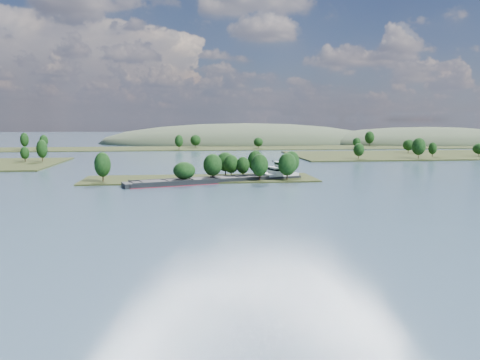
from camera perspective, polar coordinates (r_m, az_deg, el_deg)
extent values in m
plane|color=#394F63|center=(144.52, -4.04, -2.93)|extent=(1800.00, 1800.00, 0.00)
cube|color=#272F15|center=(203.80, -4.85, 0.07)|extent=(100.00, 30.00, 1.20)
cylinder|color=black|center=(195.18, 2.41, 0.48)|extent=(0.50, 0.50, 3.65)
ellipsoid|color=black|center=(194.68, 2.41, 1.84)|extent=(7.27, 7.27, 9.39)
cylinder|color=black|center=(214.48, -1.78, 1.08)|extent=(0.50, 0.50, 3.46)
ellipsoid|color=black|center=(214.05, -1.78, 2.25)|extent=(8.60, 8.60, 8.88)
cylinder|color=black|center=(196.52, -3.34, 0.52)|extent=(0.50, 0.50, 3.63)
ellipsoid|color=black|center=(196.02, -3.35, 1.86)|extent=(7.96, 7.96, 9.33)
cylinder|color=black|center=(207.62, -1.09, 0.84)|extent=(0.50, 0.50, 3.24)
ellipsoid|color=black|center=(207.19, -1.09, 1.97)|extent=(6.87, 6.87, 8.33)
cylinder|color=black|center=(190.00, -6.79, 0.11)|extent=(0.50, 0.50, 2.75)
ellipsoid|color=black|center=(189.59, -6.81, 1.16)|extent=(9.00, 9.00, 7.07)
cylinder|color=black|center=(199.63, -16.36, 0.39)|extent=(0.50, 0.50, 3.97)
ellipsoid|color=black|center=(199.11, -16.42, 1.83)|extent=(6.76, 6.76, 10.20)
cylinder|color=black|center=(206.93, 0.36, 0.78)|extent=(0.50, 0.50, 2.95)
ellipsoid|color=black|center=(206.53, 0.36, 1.82)|extent=(5.94, 5.94, 7.59)
cylinder|color=black|center=(212.72, 6.26, 1.02)|extent=(0.50, 0.50, 3.68)
ellipsoid|color=black|center=(212.26, 6.28, 2.27)|extent=(7.39, 7.39, 9.47)
cylinder|color=black|center=(197.44, 5.77, 0.54)|extent=(0.50, 0.50, 3.75)
ellipsoid|color=black|center=(196.93, 5.79, 1.92)|extent=(7.83, 7.83, 9.64)
cylinder|color=black|center=(211.87, 1.90, 1.04)|extent=(0.50, 0.50, 3.77)
ellipsoid|color=black|center=(211.40, 1.90, 2.34)|extent=(7.22, 7.22, 9.70)
cylinder|color=black|center=(304.83, -22.94, 2.48)|extent=(0.50, 0.50, 4.33)
ellipsoid|color=black|center=(304.47, -22.99, 3.52)|extent=(6.50, 6.50, 11.13)
cylinder|color=black|center=(309.11, -24.72, 2.32)|extent=(0.50, 0.50, 2.97)
ellipsoid|color=black|center=(308.84, -24.76, 3.02)|extent=(5.21, 5.21, 7.63)
cylinder|color=black|center=(311.67, 14.26, 2.84)|extent=(0.50, 0.50, 3.29)
ellipsoid|color=black|center=(311.38, 14.28, 3.60)|extent=(6.90, 6.90, 8.45)
cylinder|color=black|center=(362.54, 27.12, 2.84)|extent=(0.50, 0.50, 2.98)
ellipsoid|color=black|center=(362.32, 27.15, 3.43)|extent=(8.66, 8.66, 7.66)
cylinder|color=black|center=(325.36, 20.90, 2.86)|extent=(0.50, 0.50, 4.41)
ellipsoid|color=black|center=(325.01, 20.95, 3.85)|extent=(8.75, 8.75, 11.34)
cylinder|color=black|center=(344.39, 22.39, 2.91)|extent=(0.50, 0.50, 3.23)
ellipsoid|color=black|center=(344.14, 22.42, 3.59)|extent=(5.63, 5.63, 8.30)
cylinder|color=black|center=(379.36, 19.82, 3.40)|extent=(0.50, 0.50, 3.34)
ellipsoid|color=black|center=(379.12, 19.85, 4.04)|extent=(8.38, 8.38, 8.58)
cube|color=#272F15|center=(422.90, -5.85, 3.82)|extent=(900.00, 60.00, 1.20)
cylinder|color=black|center=(442.58, -24.75, 3.72)|extent=(0.50, 0.50, 4.67)
ellipsoid|color=black|center=(442.32, -24.79, 4.49)|extent=(7.05, 7.05, 12.00)
cylinder|color=black|center=(431.29, 14.02, 4.00)|extent=(0.50, 0.50, 3.09)
ellipsoid|color=black|center=(431.09, 14.03, 4.52)|extent=(6.88, 6.88, 7.96)
cylinder|color=black|center=(427.56, -5.44, 4.21)|extent=(0.50, 0.50, 3.84)
ellipsoid|color=black|center=(427.32, -5.44, 4.86)|extent=(9.47, 9.47, 9.87)
cylinder|color=black|center=(471.03, 15.49, 4.31)|extent=(0.50, 0.50, 4.66)
ellipsoid|color=black|center=(470.78, 15.51, 5.03)|extent=(9.11, 9.11, 11.99)
cylinder|color=black|center=(436.60, -22.77, 3.75)|extent=(0.50, 0.50, 4.06)
ellipsoid|color=black|center=(436.36, -22.80, 4.42)|extent=(7.21, 7.21, 10.44)
cylinder|color=black|center=(417.80, 2.25, 4.11)|extent=(0.50, 0.50, 3.14)
ellipsoid|color=black|center=(417.59, 2.25, 4.66)|extent=(8.41, 8.41, 8.06)
cylinder|color=black|center=(403.49, -7.43, 4.01)|extent=(0.50, 0.50, 4.11)
ellipsoid|color=black|center=(403.22, -7.45, 4.75)|extent=(7.10, 7.10, 10.57)
ellipsoid|color=#3C4932|center=(560.20, 21.74, 4.20)|extent=(260.00, 140.00, 36.00)
ellipsoid|color=#3C4932|center=(526.91, 0.53, 4.55)|extent=(320.00, 160.00, 44.00)
cube|color=black|center=(194.19, -2.67, -0.14)|extent=(73.65, 30.85, 2.04)
cube|color=maroon|center=(194.25, -2.67, -0.26)|extent=(73.89, 31.08, 0.23)
cube|color=black|center=(195.75, -5.18, 0.28)|extent=(55.06, 17.40, 0.74)
cube|color=black|center=(187.23, -4.28, -0.03)|extent=(55.06, 17.40, 0.74)
cube|color=black|center=(191.50, -4.74, 0.09)|extent=(55.65, 24.47, 0.28)
cube|color=black|center=(185.81, -10.70, -0.15)|extent=(10.23, 9.74, 0.32)
cube|color=black|center=(188.38, -7.68, 0.01)|extent=(10.23, 9.74, 0.32)
cube|color=black|center=(191.46, -4.74, 0.17)|extent=(10.23, 9.74, 0.32)
cube|color=black|center=(195.03, -1.91, 0.32)|extent=(10.23, 9.74, 0.32)
cube|color=black|center=(199.06, 0.81, 0.47)|extent=(10.23, 9.74, 0.32)
cube|color=black|center=(184.00, -13.64, -0.64)|extent=(5.13, 8.80, 1.86)
cylinder|color=black|center=(183.99, -13.37, -0.22)|extent=(0.28, 0.28, 2.04)
cube|color=white|center=(206.11, 4.80, 0.72)|extent=(16.82, 12.91, 1.11)
cube|color=white|center=(206.35, 5.03, 1.24)|extent=(11.06, 9.84, 2.78)
cube|color=black|center=(206.31, 5.03, 1.35)|extent=(11.29, 10.07, 0.84)
cube|color=white|center=(206.56, 5.26, 1.92)|extent=(6.97, 6.97, 2.04)
cube|color=black|center=(206.52, 5.26, 2.02)|extent=(7.20, 7.20, 0.74)
cube|color=white|center=(206.46, 5.27, 2.23)|extent=(7.43, 7.43, 0.19)
cylinder|color=white|center=(207.50, 5.83, 2.55)|extent=(0.23, 0.23, 2.41)
cylinder|color=black|center=(207.10, 3.99, 2.31)|extent=(0.58, 0.58, 1.11)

